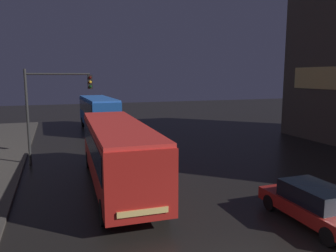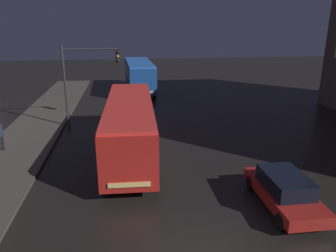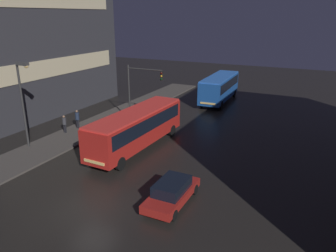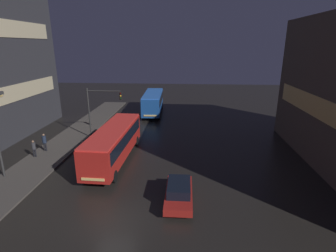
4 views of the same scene
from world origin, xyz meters
name	(u,v)px [view 2 (image 2 of 4)]	position (x,y,z in m)	size (l,w,h in m)	color
ground_plane	(203,252)	(0.00, 0.00, 0.00)	(120.00, 120.00, 0.00)	black
sidewalk_left	(16,152)	(-9.00, 10.00, 0.07)	(4.00, 48.00, 0.15)	#47423D
bus_near	(130,123)	(-2.24, 8.81, 1.98)	(2.91, 10.99, 3.22)	#AD1E19
bus_far	(139,73)	(-0.89, 26.59, 2.05)	(3.00, 9.65, 3.33)	#194793
car_taxi	(284,190)	(4.01, 2.45, 0.74)	(1.89, 4.48, 1.45)	maroon
pedestrian_mid	(0,133)	(-9.82, 10.22, 1.25)	(0.55, 0.55, 1.82)	black
traffic_light_main	(85,72)	(-5.20, 14.56, 4.07)	(4.00, 0.35, 5.91)	#2D2D2D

